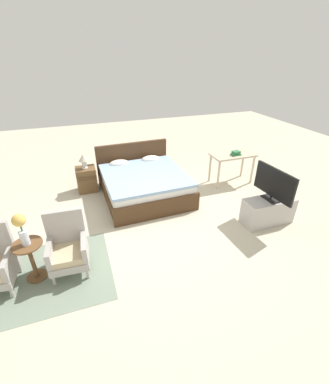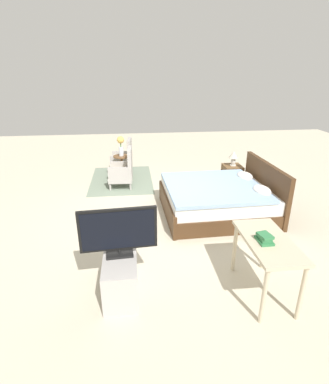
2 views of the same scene
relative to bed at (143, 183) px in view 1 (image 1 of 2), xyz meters
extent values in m
plane|color=beige|center=(-0.02, -0.96, -0.30)|extent=(16.00, 16.00, 0.00)
cube|color=gray|center=(-2.11, -1.89, -0.29)|extent=(2.10, 1.50, 0.01)
cube|color=#472D19|center=(0.00, -0.05, -0.16)|extent=(1.79, 2.02, 0.28)
cube|color=white|center=(0.00, -0.05, 0.10)|extent=(1.72, 1.94, 0.24)
cube|color=#93B2D6|center=(0.00, -0.13, 0.25)|extent=(1.76, 1.78, 0.06)
cube|color=#472D19|center=(-0.03, 0.90, 0.18)|extent=(1.77, 0.13, 0.96)
cube|color=#472D19|center=(0.03, -1.00, -0.10)|extent=(1.77, 0.11, 0.40)
ellipsoid|color=white|center=(-0.41, 0.63, 0.29)|extent=(0.45, 0.29, 0.14)
ellipsoid|color=white|center=(0.37, 0.65, 0.29)|extent=(0.45, 0.29, 0.14)
cylinder|color=#ADA8A3|center=(-2.39, -2.13, -0.21)|extent=(0.04, 0.04, 0.16)
cylinder|color=#ADA8A3|center=(-2.35, -1.68, -0.21)|extent=(0.04, 0.04, 0.16)
cube|color=#ADA8A3|center=(-2.37, -1.91, 0.12)|extent=(0.11, 0.52, 0.26)
cylinder|color=#ADA8A3|center=(-1.87, -2.10, -0.21)|extent=(0.04, 0.04, 0.16)
cylinder|color=#ADA8A3|center=(-1.41, -2.13, -0.21)|extent=(0.04, 0.04, 0.16)
cylinder|color=#ADA8A3|center=(-1.84, -1.64, -0.21)|extent=(0.04, 0.04, 0.16)
cylinder|color=#ADA8A3|center=(-1.38, -1.67, -0.21)|extent=(0.04, 0.04, 0.16)
cube|color=#ADA8A3|center=(-1.63, -1.89, -0.07)|extent=(0.57, 0.57, 0.12)
cube|color=#C6B289|center=(-1.63, -1.89, 0.04)|extent=(0.52, 0.52, 0.10)
cube|color=#ADA8A3|center=(-1.61, -1.66, 0.31)|extent=(0.54, 0.11, 0.64)
cube|color=#ADA8A3|center=(-1.86, -1.87, 0.12)|extent=(0.10, 0.52, 0.26)
cube|color=#ADA8A3|center=(-1.39, -1.90, 0.12)|extent=(0.10, 0.52, 0.26)
cylinder|color=brown|center=(-2.11, -1.86, -0.29)|extent=(0.28, 0.28, 0.03)
cylinder|color=brown|center=(-2.11, -1.86, 0.01)|extent=(0.06, 0.06, 0.57)
cylinder|color=brown|center=(-2.11, -1.86, 0.31)|extent=(0.40, 0.40, 0.02)
cylinder|color=silver|center=(-2.11, -1.86, 0.43)|extent=(0.11, 0.11, 0.22)
cylinder|color=#477538|center=(-2.11, -1.86, 0.59)|extent=(0.02, 0.02, 0.10)
sphere|color=#E0B251|center=(-2.11, -1.86, 0.71)|extent=(0.17, 0.17, 0.17)
cube|color=brown|center=(-1.18, 0.64, -0.01)|extent=(0.44, 0.40, 0.57)
cube|color=brown|center=(-1.18, 0.44, 0.10)|extent=(0.37, 0.01, 0.09)
cylinder|color=silver|center=(-1.18, 0.64, 0.28)|extent=(0.13, 0.13, 0.02)
ellipsoid|color=silver|center=(-1.18, 0.64, 0.37)|extent=(0.11, 0.11, 0.16)
cone|color=beige|center=(-1.18, 0.64, 0.52)|extent=(0.22, 0.22, 0.15)
cube|color=#B7B2AD|center=(1.95, -1.81, -0.05)|extent=(0.96, 0.40, 0.50)
cube|color=black|center=(1.95, -1.81, 0.22)|extent=(0.22, 0.33, 0.03)
cylinder|color=black|center=(1.95, -1.81, 0.26)|extent=(0.04, 0.04, 0.05)
cube|color=black|center=(1.95, -1.81, 0.54)|extent=(0.10, 0.91, 0.53)
cube|color=black|center=(1.98, -1.81, 0.54)|extent=(0.06, 0.85, 0.48)
cylinder|color=beige|center=(1.74, -0.29, 0.05)|extent=(0.05, 0.05, 0.70)
cylinder|color=beige|center=(2.68, -0.29, 0.05)|extent=(0.05, 0.05, 0.70)
cylinder|color=beige|center=(1.74, 0.13, 0.05)|extent=(0.05, 0.05, 0.70)
cylinder|color=beige|center=(2.68, 0.13, 0.05)|extent=(0.05, 0.05, 0.70)
cube|color=beige|center=(2.21, -0.08, 0.42)|extent=(1.04, 0.52, 0.04)
cube|color=#337A47|center=(2.24, -0.15, 0.46)|extent=(0.22, 0.16, 0.03)
cube|color=#337A47|center=(2.24, -0.15, 0.49)|extent=(0.18, 0.12, 0.04)
cube|color=#337A47|center=(2.24, -0.15, 0.52)|extent=(0.19, 0.17, 0.03)
camera|label=1|loc=(-1.24, -5.01, 2.61)|focal=24.00mm
camera|label=2|loc=(5.04, -1.62, 2.26)|focal=28.00mm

